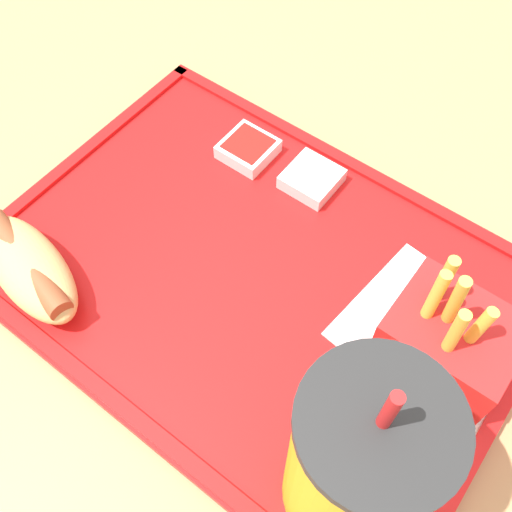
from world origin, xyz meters
TOP-DOWN VIEW (x-y plane):
  - ground_plane at (0.00, 0.00)m, footprint 8.00×8.00m
  - dining_table at (0.00, 0.00)m, footprint 1.13×1.04m
  - food_tray at (0.04, -0.00)m, footprint 0.45×0.32m
  - paper_napkin at (-0.11, -0.04)m, footprint 0.15×0.13m
  - soda_cup at (-0.11, 0.10)m, footprint 0.09×0.09m
  - hot_dog_far at (0.19, 0.11)m, footprint 0.13×0.08m
  - fries_carton at (-0.12, -0.03)m, footprint 0.09×0.07m
  - sauce_cup_mayo at (0.06, -0.11)m, footprint 0.05×0.05m
  - sauce_cup_ketchup at (0.13, -0.11)m, footprint 0.05×0.05m

SIDE VIEW (x-z plane):
  - ground_plane at x=0.00m, z-range 0.00..0.00m
  - dining_table at x=0.00m, z-range 0.00..0.75m
  - food_tray at x=0.04m, z-range 0.75..0.76m
  - paper_napkin at x=-0.11m, z-range 0.76..0.76m
  - sauce_cup_mayo at x=0.06m, z-range 0.76..0.78m
  - sauce_cup_ketchup at x=0.13m, z-range 0.76..0.78m
  - hot_dog_far at x=0.19m, z-range 0.76..0.80m
  - fries_carton at x=-0.12m, z-range 0.74..0.85m
  - soda_cup at x=-0.11m, z-range 0.75..0.94m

